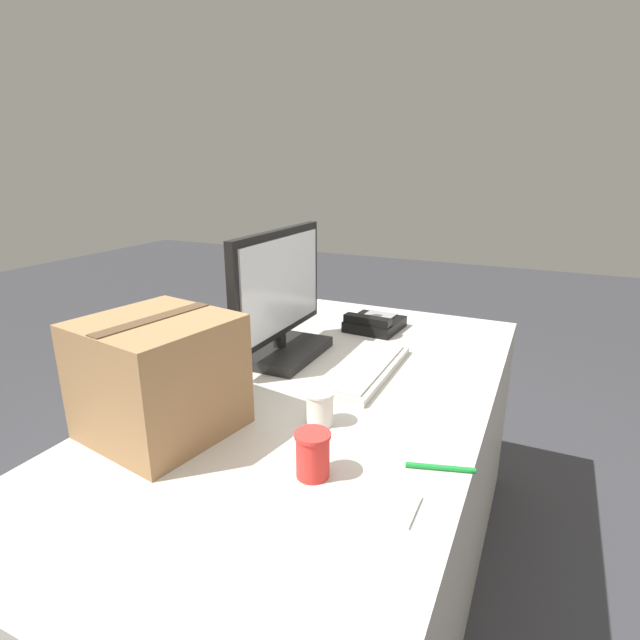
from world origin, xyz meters
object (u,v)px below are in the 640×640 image
at_px(keyboard, 364,369).
at_px(cardboard_box, 159,376).
at_px(desk_phone, 374,323).
at_px(pen_marker, 440,468).
at_px(sticky_note_pad, 391,505).
at_px(monitor, 279,306).
at_px(paper_cup_right, 320,408).
at_px(paper_cup_left, 313,454).

height_order(keyboard, cardboard_box, cardboard_box).
distance_m(desk_phone, cardboard_box, 0.98).
xyz_separation_m(desk_phone, pen_marker, (-0.83, -0.44, -0.02)).
bearing_deg(sticky_note_pad, monitor, 44.07).
height_order(keyboard, paper_cup_right, paper_cup_right).
relative_size(monitor, paper_cup_left, 5.29).
bearing_deg(cardboard_box, monitor, -1.70).
distance_m(paper_cup_left, pen_marker, 0.28).
relative_size(keyboard, paper_cup_right, 5.16).
xyz_separation_m(paper_cup_left, pen_marker, (0.13, -0.24, -0.04)).
xyz_separation_m(monitor, paper_cup_left, (-0.57, -0.40, -0.13)).
bearing_deg(paper_cup_left, pen_marker, -60.94).
relative_size(cardboard_box, sticky_note_pad, 3.68).
height_order(paper_cup_left, paper_cup_right, paper_cup_left).
relative_size(paper_cup_right, sticky_note_pad, 0.89).
relative_size(desk_phone, cardboard_box, 0.60).
relative_size(desk_phone, sticky_note_pad, 2.20).
height_order(paper_cup_left, sticky_note_pad, paper_cup_left).
xyz_separation_m(desk_phone, paper_cup_right, (-0.76, -0.12, 0.02)).
height_order(desk_phone, cardboard_box, cardboard_box).
bearing_deg(keyboard, cardboard_box, 148.55).
bearing_deg(desk_phone, paper_cup_left, -163.97).
height_order(monitor, paper_cup_left, monitor).
height_order(monitor, paper_cup_right, monitor).
xyz_separation_m(pen_marker, sticky_note_pad, (-0.16, 0.06, -0.00)).
bearing_deg(pen_marker, cardboard_box, -6.00).
xyz_separation_m(monitor, keyboard, (-0.02, -0.31, -0.16)).
distance_m(cardboard_box, pen_marker, 0.68).
bearing_deg(cardboard_box, sticky_note_pad, -94.26).
bearing_deg(monitor, paper_cup_left, -145.00).
xyz_separation_m(cardboard_box, pen_marker, (0.12, -0.65, -0.14)).
bearing_deg(sticky_note_pad, desk_phone, 20.87).
xyz_separation_m(monitor, sticky_note_pad, (-0.60, -0.58, -0.17)).
distance_m(keyboard, sticky_note_pad, 0.64).
xyz_separation_m(keyboard, sticky_note_pad, (-0.58, -0.27, -0.01)).
bearing_deg(paper_cup_right, monitor, 41.21).
xyz_separation_m(keyboard, cardboard_box, (-0.53, 0.33, 0.13)).
distance_m(desk_phone, sticky_note_pad, 1.06).
relative_size(desk_phone, pen_marker, 1.50).
distance_m(pen_marker, sticky_note_pad, 0.17).
relative_size(cardboard_box, pen_marker, 2.50).
height_order(cardboard_box, pen_marker, cardboard_box).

